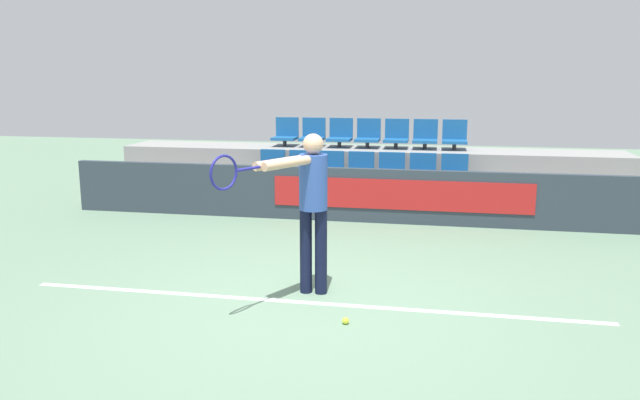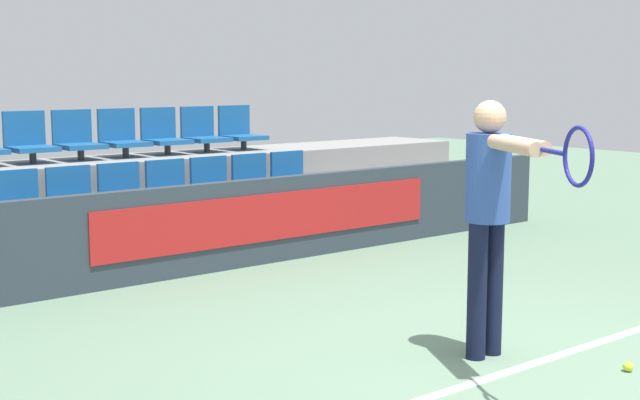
{
  "view_description": "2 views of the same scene",
  "coord_description": "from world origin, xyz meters",
  "px_view_note": "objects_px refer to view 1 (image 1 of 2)",
  "views": [
    {
      "loc": [
        1.3,
        -5.84,
        2.32
      ],
      "look_at": [
        -0.18,
        1.85,
        0.73
      ],
      "focal_mm": 35.0,
      "sensor_mm": 36.0,
      "label": 1
    },
    {
      "loc": [
        -4.48,
        -3.37,
        1.88
      ],
      "look_at": [
        -0.29,
        1.79,
        0.94
      ],
      "focal_mm": 50.0,
      "sensor_mm": 36.0,
      "label": 2
    }
  ],
  "objects_px": {
    "stadium_chair_1": "(300,169)",
    "tennis_player": "(309,198)",
    "stadium_chair_9": "(340,135)",
    "stadium_chair_13": "(455,137)",
    "stadium_chair_3": "(360,171)",
    "stadium_chair_4": "(391,171)",
    "stadium_chair_5": "(422,172)",
    "stadium_chair_10": "(368,136)",
    "stadium_chair_2": "(330,170)",
    "stadium_chair_11": "(396,136)",
    "stadium_chair_12": "(425,137)",
    "stadium_chair_6": "(454,173)",
    "stadium_chair_7": "(286,134)",
    "tennis_ball": "(346,321)",
    "stadium_chair_0": "(271,168)",
    "stadium_chair_8": "(313,135)"
  },
  "relations": [
    {
      "from": "stadium_chair_9",
      "to": "stadium_chair_3",
      "type": "bearing_deg",
      "value": -64.03
    },
    {
      "from": "stadium_chair_3",
      "to": "stadium_chair_5",
      "type": "relative_size",
      "value": 1.0
    },
    {
      "from": "stadium_chair_9",
      "to": "stadium_chair_0",
      "type": "bearing_deg",
      "value": -134.26
    },
    {
      "from": "stadium_chair_2",
      "to": "stadium_chair_5",
      "type": "distance_m",
      "value": 1.56
    },
    {
      "from": "stadium_chair_5",
      "to": "stadium_chair_8",
      "type": "bearing_deg",
      "value": 152.83
    },
    {
      "from": "stadium_chair_6",
      "to": "stadium_chair_7",
      "type": "xyz_separation_m",
      "value": [
        -3.12,
        1.07,
        0.49
      ]
    },
    {
      "from": "stadium_chair_3",
      "to": "stadium_chair_1",
      "type": "bearing_deg",
      "value": 180.0
    },
    {
      "from": "stadium_chair_1",
      "to": "stadium_chair_4",
      "type": "distance_m",
      "value": 1.56
    },
    {
      "from": "stadium_chair_2",
      "to": "stadium_chair_9",
      "type": "xyz_separation_m",
      "value": [
        0.0,
        1.07,
        0.49
      ]
    },
    {
      "from": "stadium_chair_4",
      "to": "stadium_chair_5",
      "type": "distance_m",
      "value": 0.52
    },
    {
      "from": "stadium_chair_1",
      "to": "tennis_player",
      "type": "relative_size",
      "value": 0.31
    },
    {
      "from": "stadium_chair_8",
      "to": "stadium_chair_12",
      "type": "xyz_separation_m",
      "value": [
        2.08,
        0.0,
        0.0
      ]
    },
    {
      "from": "stadium_chair_1",
      "to": "stadium_chair_7",
      "type": "height_order",
      "value": "stadium_chair_7"
    },
    {
      "from": "stadium_chair_6",
      "to": "stadium_chair_10",
      "type": "xyz_separation_m",
      "value": [
        -1.56,
        1.07,
        0.49
      ]
    },
    {
      "from": "stadium_chair_5",
      "to": "stadium_chair_10",
      "type": "height_order",
      "value": "stadium_chair_10"
    },
    {
      "from": "stadium_chair_6",
      "to": "stadium_chair_12",
      "type": "height_order",
      "value": "stadium_chair_12"
    },
    {
      "from": "stadium_chair_11",
      "to": "tennis_player",
      "type": "relative_size",
      "value": 0.31
    },
    {
      "from": "stadium_chair_3",
      "to": "stadium_chair_12",
      "type": "height_order",
      "value": "stadium_chair_12"
    },
    {
      "from": "stadium_chair_13",
      "to": "stadium_chair_1",
      "type": "bearing_deg",
      "value": -157.68
    },
    {
      "from": "stadium_chair_2",
      "to": "stadium_chair_10",
      "type": "relative_size",
      "value": 1.0
    },
    {
      "from": "stadium_chair_0",
      "to": "stadium_chair_13",
      "type": "distance_m",
      "value": 3.34
    },
    {
      "from": "stadium_chair_5",
      "to": "stadium_chair_8",
      "type": "relative_size",
      "value": 1.0
    },
    {
      "from": "stadium_chair_4",
      "to": "tennis_ball",
      "type": "bearing_deg",
      "value": -90.29
    },
    {
      "from": "stadium_chair_4",
      "to": "stadium_chair_13",
      "type": "distance_m",
      "value": 1.57
    },
    {
      "from": "stadium_chair_0",
      "to": "stadium_chair_5",
      "type": "distance_m",
      "value": 2.6
    },
    {
      "from": "stadium_chair_2",
      "to": "stadium_chair_11",
      "type": "relative_size",
      "value": 1.0
    },
    {
      "from": "tennis_player",
      "to": "stadium_chair_13",
      "type": "bearing_deg",
      "value": 101.61
    },
    {
      "from": "stadium_chair_10",
      "to": "tennis_ball",
      "type": "xyz_separation_m",
      "value": [
        0.5,
        -5.96,
        -1.16
      ]
    },
    {
      "from": "stadium_chair_1",
      "to": "stadium_chair_2",
      "type": "xyz_separation_m",
      "value": [
        0.52,
        0.0,
        0.0
      ]
    },
    {
      "from": "stadium_chair_2",
      "to": "stadium_chair_10",
      "type": "height_order",
      "value": "stadium_chair_10"
    },
    {
      "from": "stadium_chair_1",
      "to": "stadium_chair_13",
      "type": "relative_size",
      "value": 1.0
    },
    {
      "from": "stadium_chair_9",
      "to": "stadium_chair_10",
      "type": "relative_size",
      "value": 1.0
    },
    {
      "from": "stadium_chair_11",
      "to": "stadium_chair_10",
      "type": "bearing_deg",
      "value": 180.0
    },
    {
      "from": "stadium_chair_2",
      "to": "stadium_chair_3",
      "type": "relative_size",
      "value": 1.0
    },
    {
      "from": "stadium_chair_5",
      "to": "stadium_chair_11",
      "type": "height_order",
      "value": "stadium_chair_11"
    },
    {
      "from": "stadium_chair_3",
      "to": "stadium_chair_6",
      "type": "xyz_separation_m",
      "value": [
        1.56,
        0.0,
        0.0
      ]
    },
    {
      "from": "stadium_chair_13",
      "to": "stadium_chair_3",
      "type": "bearing_deg",
      "value": -145.62
    },
    {
      "from": "stadium_chair_4",
      "to": "stadium_chair_7",
      "type": "xyz_separation_m",
      "value": [
        -2.08,
        1.07,
        0.49
      ]
    },
    {
      "from": "stadium_chair_5",
      "to": "stadium_chair_6",
      "type": "relative_size",
      "value": 1.0
    },
    {
      "from": "stadium_chair_3",
      "to": "stadium_chair_8",
      "type": "relative_size",
      "value": 1.0
    },
    {
      "from": "stadium_chair_0",
      "to": "stadium_chair_4",
      "type": "xyz_separation_m",
      "value": [
        2.08,
        0.0,
        0.0
      ]
    },
    {
      "from": "stadium_chair_13",
      "to": "stadium_chair_2",
      "type": "bearing_deg",
      "value": -152.83
    },
    {
      "from": "stadium_chair_9",
      "to": "stadium_chair_13",
      "type": "relative_size",
      "value": 1.0
    },
    {
      "from": "stadium_chair_11",
      "to": "stadium_chair_12",
      "type": "height_order",
      "value": "same"
    },
    {
      "from": "stadium_chair_5",
      "to": "stadium_chair_9",
      "type": "xyz_separation_m",
      "value": [
        -1.56,
        1.07,
        0.49
      ]
    },
    {
      "from": "stadium_chair_2",
      "to": "stadium_chair_3",
      "type": "distance_m",
      "value": 0.52
    },
    {
      "from": "stadium_chair_11",
      "to": "tennis_player",
      "type": "bearing_deg",
      "value": -95.79
    },
    {
      "from": "tennis_player",
      "to": "stadium_chair_10",
      "type": "bearing_deg",
      "value": 118.19
    },
    {
      "from": "stadium_chair_7",
      "to": "tennis_player",
      "type": "height_order",
      "value": "tennis_player"
    },
    {
      "from": "stadium_chair_2",
      "to": "stadium_chair_6",
      "type": "xyz_separation_m",
      "value": [
        2.08,
        0.0,
        0.0
      ]
    }
  ]
}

